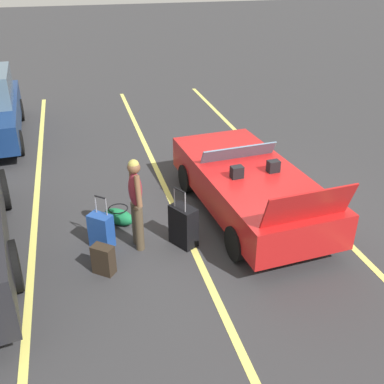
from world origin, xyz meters
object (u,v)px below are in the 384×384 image
at_px(suitcase_medium_bright, 101,231).
at_px(suitcase_large_black, 184,226).
at_px(duffel_bag, 119,216).
at_px(traveler_person, 136,199).
at_px(suitcase_small_carryon, 103,260).
at_px(convertible_car, 244,182).

bearing_deg(suitcase_medium_bright, suitcase_large_black, 119.00).
bearing_deg(duffel_bag, traveler_person, -163.26).
xyz_separation_m(suitcase_large_black, traveler_person, (0.14, 0.77, 0.56)).
distance_m(suitcase_small_carryon, traveler_person, 1.11).
distance_m(suitcase_large_black, suitcase_small_carryon, 1.50).
bearing_deg(suitcase_large_black, convertible_car, 2.53).
relative_size(suitcase_large_black, suitcase_medium_bright, 1.17).
xyz_separation_m(convertible_car, suitcase_large_black, (-0.89, 1.45, -0.22)).
relative_size(duffel_bag, traveler_person, 0.41).
xyz_separation_m(convertible_car, duffel_bag, (0.07, 2.47, -0.43)).
bearing_deg(suitcase_small_carryon, suitcase_medium_bright, 36.15).
distance_m(convertible_car, duffel_bag, 2.51).
distance_m(convertible_car, suitcase_medium_bright, 2.91).
bearing_deg(convertible_car, duffel_bag, 84.03).
height_order(suitcase_medium_bright, suitcase_small_carryon, suitcase_medium_bright).
relative_size(suitcase_small_carryon, traveler_person, 0.30).
height_order(suitcase_large_black, traveler_person, traveler_person).
height_order(convertible_car, suitcase_small_carryon, convertible_car).
height_order(convertible_car, suitcase_large_black, convertible_car).
distance_m(suitcase_large_black, traveler_person, 0.97).
relative_size(convertible_car, suitcase_small_carryon, 8.53).
height_order(convertible_car, duffel_bag, convertible_car).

